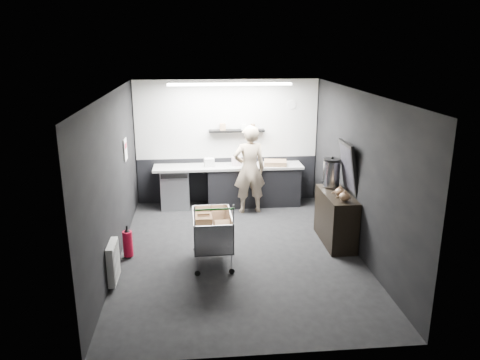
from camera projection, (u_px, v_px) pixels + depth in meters
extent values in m
plane|color=black|center=(239.00, 252.00, 8.00)|extent=(5.50, 5.50, 0.00)
plane|color=silver|center=(239.00, 93.00, 7.23)|extent=(5.50, 5.50, 0.00)
plane|color=black|center=(227.00, 142.00, 10.24)|extent=(5.50, 0.00, 5.50)
plane|color=black|center=(263.00, 247.00, 4.99)|extent=(5.50, 0.00, 5.50)
plane|color=black|center=(114.00, 180.00, 7.43)|extent=(0.00, 5.50, 5.50)
plane|color=black|center=(358.00, 173.00, 7.80)|extent=(0.00, 5.50, 5.50)
cube|color=#BCBCB7|center=(227.00, 119.00, 10.08)|extent=(3.95, 0.02, 1.70)
cube|color=black|center=(227.00, 179.00, 10.46)|extent=(3.95, 0.02, 1.00)
cube|color=black|center=(237.00, 131.00, 10.06)|extent=(1.20, 0.22, 0.04)
cylinder|color=silver|center=(291.00, 105.00, 10.11)|extent=(0.20, 0.03, 0.20)
cube|color=white|center=(125.00, 149.00, 8.62)|extent=(0.02, 0.30, 0.40)
cube|color=red|center=(125.00, 146.00, 8.60)|extent=(0.02, 0.22, 0.10)
cube|color=silver|center=(113.00, 262.00, 6.86)|extent=(0.10, 0.50, 0.60)
cube|color=white|center=(230.00, 84.00, 9.01)|extent=(2.40, 0.20, 0.04)
cube|color=black|center=(253.00, 186.00, 10.24)|extent=(2.00, 0.56, 0.85)
cube|color=#A2A29E|center=(228.00, 167.00, 10.06)|extent=(3.20, 0.60, 0.05)
cube|color=#9EA0A5|center=(175.00, 188.00, 10.08)|extent=(0.60, 0.58, 0.85)
cube|color=black|center=(174.00, 176.00, 9.69)|extent=(0.56, 0.02, 0.10)
imported|color=beige|center=(249.00, 169.00, 9.65)|extent=(0.72, 0.52, 1.85)
cube|color=silver|center=(213.00, 243.00, 7.54)|extent=(0.63, 0.95, 0.02)
cube|color=silver|center=(194.00, 230.00, 7.44)|extent=(0.04, 0.94, 0.50)
cube|color=silver|center=(231.00, 229.00, 7.50)|extent=(0.04, 0.94, 0.50)
cube|color=silver|center=(214.00, 241.00, 7.03)|extent=(0.61, 0.03, 0.50)
cube|color=silver|center=(211.00, 219.00, 7.91)|extent=(0.61, 0.03, 0.50)
cylinder|color=silver|center=(197.00, 264.00, 7.15)|extent=(0.02, 0.02, 0.33)
cylinder|color=silver|center=(231.00, 263.00, 7.19)|extent=(0.02, 0.02, 0.33)
cylinder|color=silver|center=(196.00, 241.00, 7.97)|extent=(0.02, 0.02, 0.33)
cylinder|color=silver|center=(227.00, 240.00, 8.02)|extent=(0.02, 0.02, 0.33)
cylinder|color=#23832C|center=(213.00, 209.00, 6.82)|extent=(0.61, 0.05, 0.03)
cube|color=olive|center=(204.00, 228.00, 7.57)|extent=(0.27, 0.34, 0.42)
cube|color=olive|center=(223.00, 234.00, 7.37)|extent=(0.25, 0.32, 0.38)
cylinder|color=black|center=(197.00, 273.00, 7.19)|extent=(0.09, 0.03, 0.09)
cylinder|color=black|center=(197.00, 249.00, 8.01)|extent=(0.09, 0.03, 0.09)
cylinder|color=black|center=(231.00, 271.00, 7.23)|extent=(0.09, 0.03, 0.09)
cylinder|color=black|center=(227.00, 248.00, 8.06)|extent=(0.09, 0.03, 0.09)
cube|color=black|center=(336.00, 218.00, 8.28)|extent=(0.46, 1.22, 0.91)
cylinder|color=silver|center=(331.00, 174.00, 8.47)|extent=(0.30, 0.30, 0.47)
cylinder|color=black|center=(332.00, 160.00, 8.40)|extent=(0.30, 0.30, 0.04)
sphere|color=black|center=(332.00, 158.00, 8.38)|extent=(0.05, 0.05, 0.05)
ellipsoid|color=brown|center=(340.00, 192.00, 7.99)|extent=(0.18, 0.18, 0.15)
ellipsoid|color=brown|center=(345.00, 197.00, 7.74)|extent=(0.18, 0.18, 0.15)
cube|color=black|center=(348.00, 168.00, 8.09)|extent=(0.21, 0.71, 0.91)
cube|color=black|center=(347.00, 168.00, 8.09)|extent=(0.15, 0.61, 0.78)
cylinder|color=#B40C28|center=(128.00, 244.00, 7.75)|extent=(0.16, 0.16, 0.43)
cone|color=black|center=(127.00, 230.00, 7.68)|extent=(0.11, 0.11, 0.06)
cylinder|color=black|center=(127.00, 228.00, 7.67)|extent=(0.03, 0.03, 0.06)
cube|color=#8F6E4C|center=(275.00, 163.00, 10.08)|extent=(0.53, 0.43, 0.10)
cylinder|color=beige|center=(236.00, 161.00, 10.04)|extent=(0.19, 0.19, 0.19)
cube|color=silver|center=(209.00, 163.00, 9.94)|extent=(0.22, 0.19, 0.18)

